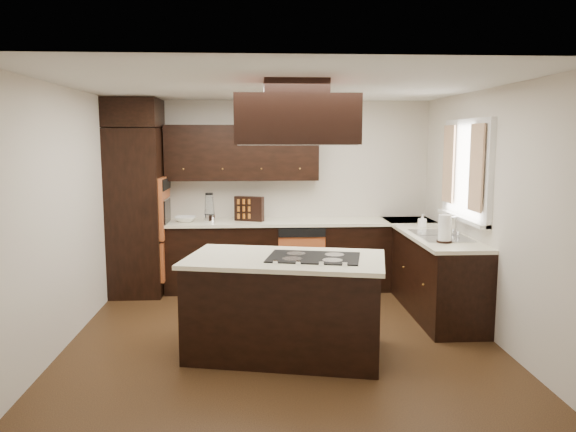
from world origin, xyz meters
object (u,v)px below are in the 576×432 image
object	(u,v)px
range_hood	(295,120)
oven_column	(137,212)
spice_rack	(249,209)
island	(285,308)

from	to	relation	value
range_hood	oven_column	bearing A→B (deg)	129.74
oven_column	spice_rack	world-z (taller)	oven_column
oven_column	range_hood	xyz separation A→B (m)	(1.88, -2.25, 1.10)
island	range_hood	xyz separation A→B (m)	(0.09, -0.08, 1.72)
oven_column	spice_rack	size ratio (longest dim) A/B	5.46
island	range_hood	size ratio (longest dim) A/B	1.66
range_hood	spice_rack	world-z (taller)	range_hood
range_hood	spice_rack	xyz separation A→B (m)	(-0.44, 2.36, -1.08)
oven_column	island	xyz separation A→B (m)	(1.79, -2.18, -0.62)
range_hood	spice_rack	size ratio (longest dim) A/B	2.70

